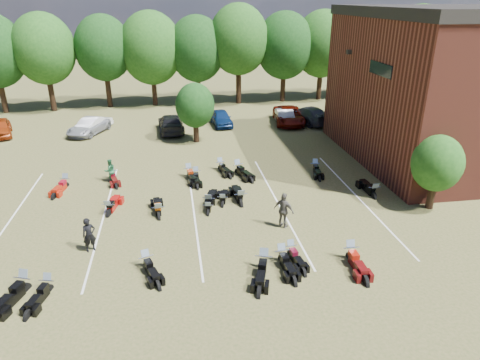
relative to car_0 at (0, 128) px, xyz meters
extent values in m
plane|color=brown|center=(18.84, -19.85, -0.74)|extent=(160.00, 160.00, 0.00)
imported|color=maroon|center=(0.00, 0.00, 0.00)|extent=(2.96, 4.69, 1.49)
imported|color=silver|center=(7.95, 0.24, -0.05)|extent=(2.92, 4.44, 1.38)
imported|color=gray|center=(7.53, -0.62, -0.11)|extent=(3.81, 5.06, 1.28)
imported|color=black|center=(14.79, -1.07, 0.03)|extent=(2.42, 5.43, 1.55)
imported|color=#0B224F|center=(19.52, 0.29, -0.03)|extent=(1.98, 4.28, 1.42)
imported|color=#A0A19D|center=(25.61, 0.34, -0.02)|extent=(1.95, 4.49, 1.44)
imported|color=#590D05|center=(26.00, -0.08, 0.04)|extent=(3.26, 5.89, 1.56)
imported|color=#313135|center=(27.92, -0.16, 0.05)|extent=(3.83, 5.89, 1.59)
imported|color=black|center=(10.73, -20.47, 0.12)|extent=(0.74, 0.64, 1.72)
imported|color=#235F37|center=(10.70, -11.97, 0.04)|extent=(0.94, 0.86, 1.56)
imported|color=#524E46|center=(20.43, -19.69, 0.23)|extent=(1.16, 1.13, 1.96)
cube|color=black|center=(28.19, -7.85, 6.76)|extent=(0.30, 0.40, 0.30)
cube|color=black|center=(28.31, -12.85, 6.26)|extent=(0.06, 3.00, 0.80)
cylinder|color=black|center=(-2.16, 9.15, 1.30)|extent=(0.58, 0.58, 4.08)
cylinder|color=black|center=(2.84, 9.15, 1.30)|extent=(0.58, 0.58, 4.08)
ellipsoid|color=#1E4C19|center=(2.84, 9.15, 5.59)|extent=(6.00, 6.00, 6.90)
cylinder|color=black|center=(7.84, 9.15, 1.30)|extent=(0.57, 0.58, 4.08)
ellipsoid|color=#1E4C19|center=(7.84, 9.15, 5.59)|extent=(6.00, 6.00, 6.90)
cylinder|color=black|center=(12.84, 9.15, 1.30)|extent=(0.57, 0.58, 4.08)
ellipsoid|color=#1E4C19|center=(12.84, 9.15, 5.59)|extent=(6.00, 6.00, 6.90)
cylinder|color=black|center=(17.84, 9.15, 1.30)|extent=(0.58, 0.58, 4.08)
ellipsoid|color=#1E4C19|center=(17.84, 9.15, 5.59)|extent=(6.00, 6.00, 6.90)
cylinder|color=black|center=(22.84, 9.15, 1.30)|extent=(0.57, 0.58, 4.08)
ellipsoid|color=#1E4C19|center=(22.84, 9.15, 5.59)|extent=(6.00, 6.00, 6.90)
cylinder|color=black|center=(27.84, 9.15, 1.30)|extent=(0.57, 0.58, 4.08)
ellipsoid|color=#1E4C19|center=(27.84, 9.15, 5.59)|extent=(6.00, 6.00, 6.90)
cylinder|color=black|center=(32.84, 9.15, 1.30)|extent=(0.57, 0.58, 4.08)
ellipsoid|color=#1E4C19|center=(32.84, 9.15, 5.59)|extent=(6.00, 6.00, 6.90)
cylinder|color=black|center=(37.84, 9.15, 1.30)|extent=(0.58, 0.58, 4.08)
ellipsoid|color=#1E4C19|center=(37.84, 9.15, 5.59)|extent=(6.00, 6.00, 6.90)
cylinder|color=black|center=(42.84, 9.15, 1.30)|extent=(0.58, 0.58, 4.08)
ellipsoid|color=#1E4C19|center=(42.84, 9.15, 5.59)|extent=(6.00, 6.00, 6.90)
cylinder|color=black|center=(29.34, -18.85, 0.11)|extent=(0.24, 0.24, 1.71)
sphere|color=#1E4C19|center=(29.34, -18.85, 2.02)|extent=(2.80, 2.80, 2.80)
cylinder|color=black|center=(16.84, -4.35, 0.21)|extent=(0.24, 0.24, 1.90)
sphere|color=#1E4C19|center=(16.84, -4.35, 2.36)|extent=(3.20, 3.20, 3.20)
cube|color=silver|center=(5.84, -16.85, -0.74)|extent=(0.10, 14.00, 0.01)
cube|color=silver|center=(10.84, -16.85, -0.74)|extent=(0.10, 14.00, 0.01)
cube|color=silver|center=(15.84, -16.85, -0.74)|extent=(0.10, 14.00, 0.01)
cube|color=silver|center=(20.84, -16.85, -0.74)|extent=(0.10, 14.00, 0.01)
cube|color=silver|center=(25.84, -16.85, -0.74)|extent=(0.10, 14.00, 0.01)
camera|label=1|loc=(15.01, -38.98, 10.50)|focal=32.00mm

